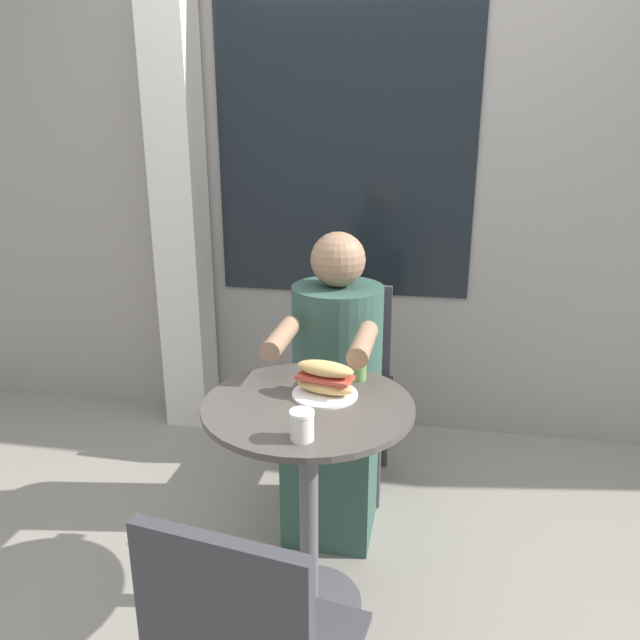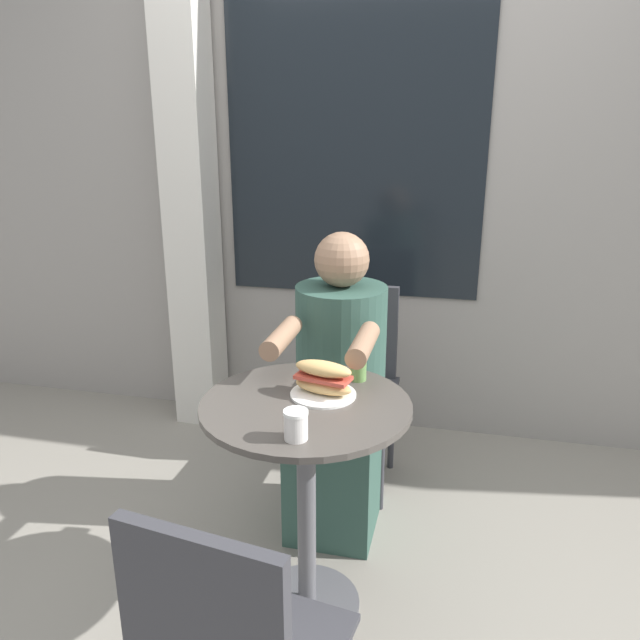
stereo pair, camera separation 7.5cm
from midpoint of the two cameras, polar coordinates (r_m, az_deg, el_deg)
The scene contains 9 objects.
ground_plane at distance 2.31m, azimuth -1.99°, elevation -24.56°, with size 8.00×8.00×0.00m, color gray.
storefront_wall at distance 3.08m, azimuth 3.62°, elevation 15.08°, with size 8.00×0.09×2.80m.
lattice_pillar at distance 3.18m, azimuth -13.42°, elevation 11.07°, with size 0.22×0.22×2.40m.
cafe_table at distance 1.98m, azimuth -2.16°, elevation -12.99°, with size 0.64×0.64×0.75m.
diner_chair at distance 2.74m, azimuth 1.84°, elevation -4.23°, with size 0.38×0.38×0.87m.
seated_diner at distance 2.43m, azimuth 0.50°, elevation -7.62°, with size 0.35×0.62×1.17m.
sandwich_on_plate at distance 1.91m, azimuth -0.67°, elevation -5.58°, with size 0.20×0.20×0.11m.
drink_cup at distance 1.67m, azimuth -2.96°, elevation -9.59°, with size 0.07×0.07×0.08m.
condiment_bottle at distance 2.02m, azimuth 2.48°, elevation -3.69°, with size 0.05×0.05×0.14m.
Camera 1 is at (0.35, -1.66, 1.56)m, focal length 35.00 mm.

